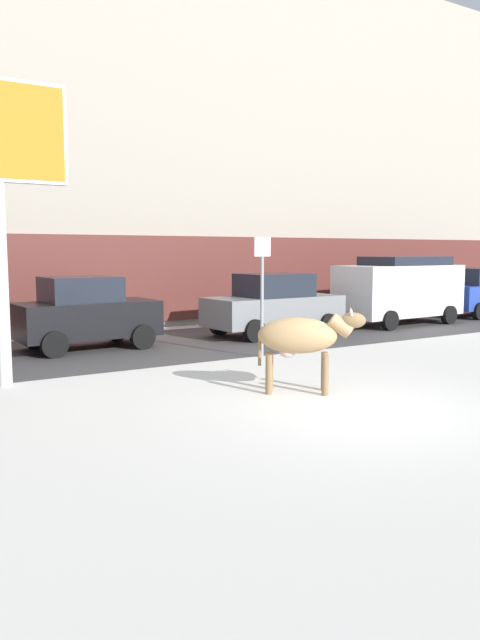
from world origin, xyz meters
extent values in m
plane|color=silver|center=(0.00, 0.00, 0.00)|extent=(120.00, 120.00, 0.00)
cube|color=#423F3F|center=(0.00, 7.75, 0.00)|extent=(60.00, 5.60, 0.01)
cube|color=#A39989|center=(0.00, 14.35, 6.50)|extent=(44.00, 6.00, 13.00)
cube|color=#5B2823|center=(0.00, 11.30, 1.60)|extent=(43.12, 0.10, 2.80)
ellipsoid|color=tan|center=(-0.09, 1.49, 1.02)|extent=(1.48, 1.33, 0.64)
cylinder|color=olive|center=(0.41, 1.35, 0.35)|extent=(0.12, 0.12, 0.70)
cylinder|color=olive|center=(0.18, 1.04, 0.35)|extent=(0.12, 0.12, 0.70)
cylinder|color=olive|center=(-0.37, 1.94, 0.35)|extent=(0.12, 0.12, 0.70)
cylinder|color=olive|center=(-0.60, 1.63, 0.35)|extent=(0.12, 0.12, 0.70)
cylinder|color=tan|center=(0.50, 1.03, 1.20)|extent=(0.54, 0.50, 0.44)
ellipsoid|color=olive|center=(0.68, 0.90, 1.30)|extent=(0.50, 0.46, 0.28)
cone|color=beige|center=(0.71, 1.01, 1.46)|extent=(0.12, 0.13, 0.15)
cone|color=beige|center=(0.58, 0.84, 1.46)|extent=(0.12, 0.13, 0.15)
cylinder|color=olive|center=(-0.62, 1.89, 0.77)|extent=(0.06, 0.06, 0.60)
ellipsoid|color=beige|center=(-0.23, 1.59, 0.72)|extent=(0.37, 0.36, 0.20)
cylinder|color=silver|center=(-4.40, 4.76, 1.90)|extent=(0.24, 0.24, 3.80)
cube|color=black|center=(-1.74, 8.19, 0.77)|extent=(3.58, 1.88, 0.90)
cube|color=#1E232D|center=(-1.89, 8.18, 1.54)|extent=(1.87, 1.59, 0.64)
cylinder|color=black|center=(-0.65, 9.10, 0.32)|extent=(0.65, 0.25, 0.64)
cylinder|color=black|center=(-0.56, 7.40, 0.32)|extent=(0.65, 0.25, 0.64)
cylinder|color=black|center=(-2.92, 8.98, 0.32)|extent=(0.65, 0.25, 0.64)
cylinder|color=black|center=(-2.83, 7.28, 0.32)|extent=(0.65, 0.25, 0.64)
cube|color=slate|center=(3.84, 7.84, 0.74)|extent=(4.28, 1.97, 0.84)
cube|color=#1E232D|center=(3.84, 7.84, 1.50)|extent=(2.08, 1.65, 0.68)
cylinder|color=black|center=(5.16, 8.79, 0.32)|extent=(0.65, 0.25, 0.64)
cylinder|color=black|center=(5.25, 7.03, 0.32)|extent=(0.65, 0.25, 0.64)
cylinder|color=black|center=(2.43, 8.65, 0.32)|extent=(0.65, 0.25, 0.64)
cylinder|color=black|center=(2.52, 6.89, 0.32)|extent=(0.65, 0.25, 0.64)
cube|color=white|center=(8.99, 7.77, 1.17)|extent=(4.69, 2.13, 1.70)
cube|color=#1E232D|center=(9.29, 7.78, 2.17)|extent=(3.08, 1.82, 0.30)
cylinder|color=black|center=(10.43, 8.79, 0.32)|extent=(0.65, 0.25, 0.64)
cylinder|color=black|center=(10.53, 6.89, 0.32)|extent=(0.65, 0.25, 0.64)
cylinder|color=black|center=(7.45, 8.64, 0.32)|extent=(0.65, 0.25, 0.64)
cylinder|color=black|center=(7.55, 6.74, 0.32)|extent=(0.65, 0.25, 0.64)
cube|color=#233D9E|center=(13.59, 8.07, 0.77)|extent=(3.58, 1.88, 0.90)
cube|color=#1E232D|center=(13.44, 8.06, 1.54)|extent=(1.87, 1.59, 0.64)
cylinder|color=black|center=(14.68, 8.98, 0.32)|extent=(0.65, 0.25, 0.64)
cylinder|color=black|center=(12.41, 8.86, 0.32)|extent=(0.65, 0.25, 0.64)
cylinder|color=black|center=(12.50, 7.16, 0.32)|extent=(0.65, 0.25, 0.64)
cylinder|color=#282833|center=(9.41, 10.88, 0.44)|extent=(0.24, 0.24, 0.88)
cube|color=#232328|center=(9.41, 10.88, 1.20)|extent=(0.36, 0.22, 0.64)
sphere|color=beige|center=(9.41, 10.88, 1.63)|extent=(0.20, 0.20, 0.20)
cylinder|color=gray|center=(1.35, 4.77, 1.20)|extent=(0.08, 0.08, 2.40)
cube|color=silver|center=(1.35, 4.77, 2.60)|extent=(0.44, 0.04, 0.44)
camera|label=1|loc=(-6.55, -7.01, 2.50)|focal=34.14mm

